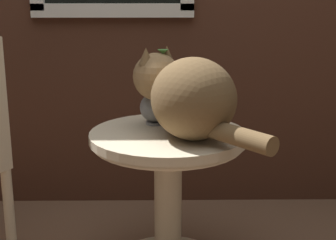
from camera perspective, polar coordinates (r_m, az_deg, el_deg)
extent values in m
cube|color=silver|center=(2.64, -6.32, 12.31)|extent=(0.84, 0.03, 0.07)
cylinder|color=beige|center=(2.10, 0.00, -9.53)|extent=(0.11, 0.11, 0.55)
cylinder|color=beige|center=(2.00, 0.00, -1.87)|extent=(0.63, 0.63, 0.03)
torus|color=beige|center=(2.01, 0.00, -2.62)|extent=(0.60, 0.60, 0.02)
cylinder|color=beige|center=(2.28, -17.60, -10.58)|extent=(0.04, 0.04, 0.44)
ellipsoid|color=brown|center=(1.87, 2.93, 2.43)|extent=(0.45, 0.46, 0.31)
sphere|color=olive|center=(2.02, -1.30, 4.97)|extent=(0.19, 0.19, 0.19)
cone|color=brown|center=(2.05, -0.13, 7.54)|extent=(0.06, 0.06, 0.07)
cone|color=brown|center=(1.98, -2.53, 7.28)|extent=(0.06, 0.06, 0.07)
cylinder|color=brown|center=(1.74, 7.98, -1.85)|extent=(0.24, 0.28, 0.07)
cylinder|color=gray|center=(2.11, -1.56, -0.32)|extent=(0.07, 0.07, 0.01)
ellipsoid|color=gray|center=(2.09, -1.58, 1.44)|extent=(0.12, 0.12, 0.12)
cylinder|color=gray|center=(2.08, -1.59, 3.41)|extent=(0.07, 0.07, 0.05)
torus|color=gray|center=(2.07, -1.59, 4.15)|extent=(0.08, 0.08, 0.01)
cylinder|color=#47893D|center=(2.04, -1.09, 5.93)|extent=(0.04, 0.05, 0.14)
cone|color=#47893D|center=(2.01, -0.57, 7.78)|extent=(0.04, 0.04, 0.02)
cylinder|color=#47893D|center=(2.05, -1.58, 5.21)|extent=(0.01, 0.03, 0.09)
cone|color=#47893D|center=(2.03, -1.57, 6.30)|extent=(0.04, 0.04, 0.02)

